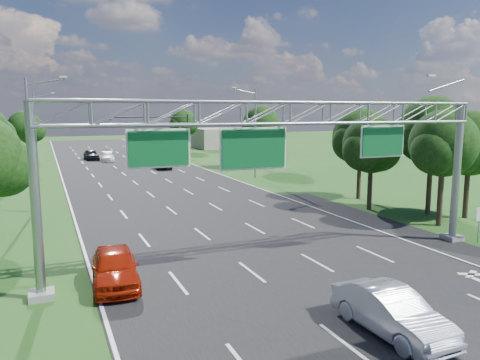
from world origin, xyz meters
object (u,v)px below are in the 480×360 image
regulatory_sign (480,217)px  traffic_signal (166,126)px  box_truck (158,150)px  silver_sedan (392,312)px  red_coupe (115,267)px  sign_gantry (288,126)px

regulatory_sign → traffic_signal: size_ratio=0.17×
regulatory_sign → box_truck: size_ratio=0.23×
box_truck → traffic_signal: bearing=49.0°
silver_sedan → red_coupe: bearing=132.2°
sign_gantry → red_coupe: sign_gantry is taller
sign_gantry → red_coupe: size_ratio=4.84×
sign_gantry → silver_sedan: bearing=-91.7°
red_coupe → silver_sedan: (8.09, -8.31, -0.04)m
silver_sedan → box_truck: size_ratio=0.53×
sign_gantry → red_coupe: bearing=177.7°
sign_gantry → box_truck: size_ratio=2.60×
red_coupe → silver_sedan: red_coupe is taller
red_coupe → regulatory_sign: bearing=1.4°
sign_gantry → regulatory_sign: sign_gantry is taller
regulatory_sign → box_truck: (-6.94, 51.33, 0.11)m
regulatory_sign → red_coupe: regulatory_sign is taller
silver_sedan → box_truck: 58.53m
traffic_signal → silver_sedan: (-7.39, -60.97, -4.38)m
sign_gantry → silver_sedan: sign_gantry is taller
box_truck → red_coupe: bearing=-109.1°
sign_gantry → box_truck: sign_gantry is taller
sign_gantry → regulatory_sign: bearing=-4.8°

